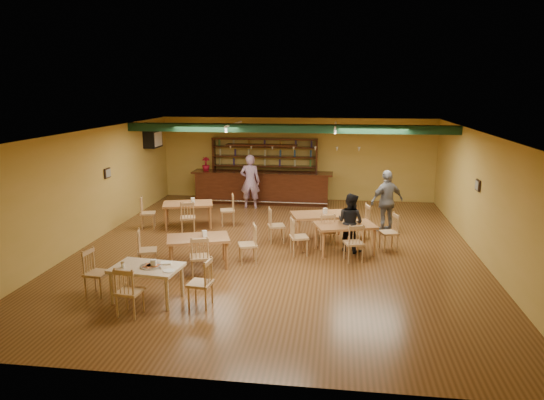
# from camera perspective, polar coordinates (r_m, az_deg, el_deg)

# --- Properties ---
(floor) EXTENTS (12.00, 12.00, 0.00)m
(floor) POSITION_cam_1_polar(r_m,az_deg,el_deg) (12.93, 0.54, -5.59)
(floor) COLOR #553518
(floor) RESTS_ON ground
(ceiling_beam) EXTENTS (10.00, 0.30, 0.25)m
(ceiling_beam) POSITION_cam_1_polar(r_m,az_deg,el_deg) (15.10, 1.88, 8.20)
(ceiling_beam) COLOR black
(ceiling_beam) RESTS_ON ceiling
(track_rail_left) EXTENTS (0.05, 2.50, 0.05)m
(track_rail_left) POSITION_cam_1_polar(r_m,az_deg,el_deg) (15.97, -4.41, 8.66)
(track_rail_left) COLOR white
(track_rail_left) RESTS_ON ceiling
(track_rail_right) EXTENTS (0.05, 2.50, 0.05)m
(track_rail_right) POSITION_cam_1_polar(r_m,az_deg,el_deg) (15.62, 7.28, 8.51)
(track_rail_right) COLOR white
(track_rail_right) RESTS_ON ceiling
(ac_unit) EXTENTS (0.34, 0.70, 0.48)m
(ac_unit) POSITION_cam_1_polar(r_m,az_deg,el_deg) (17.63, -13.48, 6.81)
(ac_unit) COLOR white
(ac_unit) RESTS_ON wall_left
(picture_left) EXTENTS (0.04, 0.34, 0.28)m
(picture_left) POSITION_cam_1_polar(r_m,az_deg,el_deg) (14.87, -18.34, 2.94)
(picture_left) COLOR black
(picture_left) RESTS_ON wall_left
(picture_right) EXTENTS (0.04, 0.34, 0.28)m
(picture_right) POSITION_cam_1_polar(r_m,az_deg,el_deg) (13.36, 22.52, 1.56)
(picture_right) COLOR black
(picture_right) RESTS_ON wall_right
(bar_counter) EXTENTS (5.01, 0.85, 1.13)m
(bar_counter) POSITION_cam_1_polar(r_m,az_deg,el_deg) (17.88, -1.14, 1.45)
(bar_counter) COLOR black
(bar_counter) RESTS_ON ground
(back_bar_hutch) EXTENTS (3.88, 0.40, 2.28)m
(back_bar_hutch) POSITION_cam_1_polar(r_m,az_deg,el_deg) (18.39, -0.85, 3.59)
(back_bar_hutch) COLOR black
(back_bar_hutch) RESTS_ON ground
(poinsettia) EXTENTS (0.35, 0.35, 0.49)m
(poinsettia) POSITION_cam_1_polar(r_m,az_deg,el_deg) (18.16, -7.59, 4.11)
(poinsettia) COLOR maroon
(poinsettia) RESTS_ON bar_counter
(dining_table_a) EXTENTS (1.63, 1.23, 0.72)m
(dining_table_a) POSITION_cam_1_polar(r_m,az_deg,el_deg) (15.06, -9.57, -1.68)
(dining_table_a) COLOR #A46C3A
(dining_table_a) RESTS_ON ground
(dining_table_b) EXTENTS (1.66, 1.26, 0.74)m
(dining_table_b) POSITION_cam_1_polar(r_m,az_deg,el_deg) (13.60, 5.45, -3.09)
(dining_table_b) COLOR #A46C3A
(dining_table_b) RESTS_ON ground
(dining_table_c) EXTENTS (1.60, 1.24, 0.70)m
(dining_table_c) POSITION_cam_1_polar(r_m,az_deg,el_deg) (11.72, -8.42, -5.87)
(dining_table_c) COLOR #A46C3A
(dining_table_c) RESTS_ON ground
(dining_table_d) EXTENTS (1.65, 1.27, 0.73)m
(dining_table_d) POSITION_cam_1_polar(r_m,az_deg,el_deg) (12.70, 8.31, -4.34)
(dining_table_d) COLOR #A46C3A
(dining_table_d) RESTS_ON ground
(near_table) EXTENTS (1.39, 0.98, 0.70)m
(near_table) POSITION_cam_1_polar(r_m,az_deg,el_deg) (10.11, -14.06, -9.23)
(near_table) COLOR tan
(near_table) RESTS_ON ground
(pizza_tray) EXTENTS (0.49, 0.49, 0.01)m
(pizza_tray) POSITION_cam_1_polar(r_m,az_deg,el_deg) (9.95, -13.67, -7.38)
(pizza_tray) COLOR silver
(pizza_tray) RESTS_ON near_table
(parmesan_shaker) EXTENTS (0.08, 0.08, 0.11)m
(parmesan_shaker) POSITION_cam_1_polar(r_m,az_deg,el_deg) (10.01, -16.72, -7.16)
(parmesan_shaker) COLOR #EAE5C6
(parmesan_shaker) RESTS_ON near_table
(napkin_stack) EXTENTS (0.23, 0.19, 0.03)m
(napkin_stack) POSITION_cam_1_polar(r_m,az_deg,el_deg) (10.03, -12.05, -7.08)
(napkin_stack) COLOR white
(napkin_stack) RESTS_ON near_table
(pizza_server) EXTENTS (0.25, 0.32, 0.00)m
(pizza_server) POSITION_cam_1_polar(r_m,az_deg,el_deg) (9.94, -12.82, -7.30)
(pizza_server) COLOR silver
(pizza_server) RESTS_ON pizza_tray
(side_plate) EXTENTS (0.24, 0.24, 0.01)m
(side_plate) POSITION_cam_1_polar(r_m,az_deg,el_deg) (9.65, -11.73, -7.93)
(side_plate) COLOR white
(side_plate) RESTS_ON near_table
(patron_bar) EXTENTS (0.70, 0.48, 1.86)m
(patron_bar) POSITION_cam_1_polar(r_m,az_deg,el_deg) (17.06, -2.52, 2.14)
(patron_bar) COLOR #844494
(patron_bar) RESTS_ON ground
(patron_right_a) EXTENTS (0.92, 0.88, 1.49)m
(patron_right_a) POSITION_cam_1_polar(r_m,az_deg,el_deg) (12.73, 8.95, -2.54)
(patron_right_a) COLOR black
(patron_right_a) RESTS_ON ground
(patron_right_b) EXTENTS (1.13, 0.90, 1.79)m
(patron_right_b) POSITION_cam_1_polar(r_m,az_deg,el_deg) (14.57, 13.03, -0.15)
(patron_right_b) COLOR slate
(patron_right_b) RESTS_ON ground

